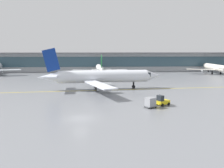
% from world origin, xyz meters
% --- Properties ---
extents(ground_plane, '(400.00, 400.00, 0.00)m').
position_xyz_m(ground_plane, '(0.00, 0.00, 0.00)').
color(ground_plane, slate).
extents(taxiway_centreline_stripe, '(109.65, 9.55, 0.01)m').
position_xyz_m(taxiway_centreline_stripe, '(4.32, 25.25, 0.00)').
color(taxiway_centreline_stripe, yellow).
rests_on(taxiway_centreline_stripe, ground_plane).
extents(terminal_concourse, '(196.91, 11.00, 9.60)m').
position_xyz_m(terminal_concourse, '(0.00, 82.28, 4.92)').
color(terminal_concourse, '#B2B7BC').
rests_on(terminal_concourse, ground_plane).
extents(gate_airplane_1, '(24.85, 26.76, 8.86)m').
position_xyz_m(gate_airplane_1, '(3.65, 65.17, 2.66)').
color(gate_airplane_1, white).
rests_on(gate_airplane_1, ground_plane).
extents(gate_airplane_2, '(26.60, 28.67, 9.49)m').
position_xyz_m(gate_airplane_2, '(56.32, 64.43, 2.85)').
color(gate_airplane_2, silver).
rests_on(gate_airplane_2, ground_plane).
extents(taxiing_regional_jet, '(34.35, 31.83, 11.37)m').
position_xyz_m(taxiing_regional_jet, '(3.88, 27.21, 3.41)').
color(taxiing_regional_jet, silver).
rests_on(taxiing_regional_jet, ground_plane).
extents(baggage_tug, '(2.95, 2.54, 2.10)m').
position_xyz_m(baggage_tug, '(15.35, 7.56, 0.89)').
color(baggage_tug, yellow).
rests_on(baggage_tug, ground_plane).
extents(cargo_dolly_lead, '(2.61, 2.42, 1.94)m').
position_xyz_m(cargo_dolly_lead, '(12.66, 6.06, 1.05)').
color(cargo_dolly_lead, '#595B60').
rests_on(cargo_dolly_lead, ground_plane).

